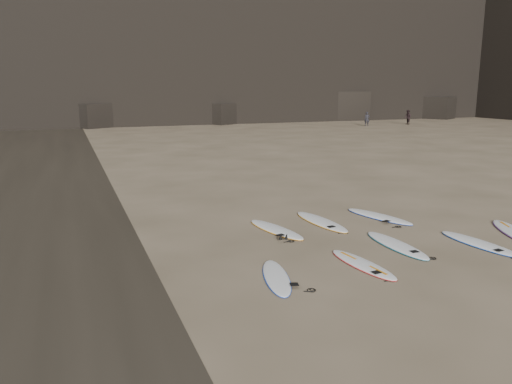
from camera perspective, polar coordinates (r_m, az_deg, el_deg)
ground at (r=14.43m, az=17.77°, el=-5.85°), size 240.00×240.00×0.00m
surfboard_0 at (r=11.50m, az=2.35°, el=-9.67°), size 1.09×2.32×0.08m
surfboard_1 at (r=12.54m, az=12.09°, el=-8.04°), size 0.79×2.42×0.09m
surfboard_2 at (r=14.21m, az=15.76°, el=-5.81°), size 0.67×2.64×0.09m
surfboard_3 at (r=15.11m, az=24.14°, el=-5.36°), size 0.84×2.65×0.09m
surfboard_5 at (r=15.13m, az=2.29°, el=-4.26°), size 1.17×2.65×0.09m
surfboard_6 at (r=16.10m, az=7.46°, el=-3.34°), size 0.89×2.80×0.10m
surfboard_7 at (r=17.09m, az=13.87°, el=-2.70°), size 1.35×2.74×0.10m
person_a at (r=56.06m, az=12.57°, el=8.15°), size 0.67×0.61×1.55m
person_b at (r=59.45m, az=16.96°, el=8.17°), size 0.69×0.85×1.65m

